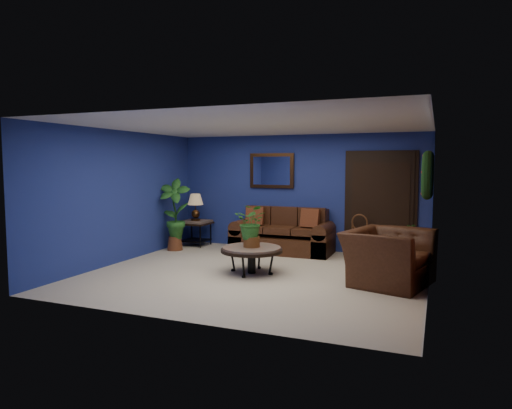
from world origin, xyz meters
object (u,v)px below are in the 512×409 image
at_px(table_lamp, 195,204).
at_px(side_chair, 358,233).
at_px(sofa, 283,237).
at_px(end_table, 196,226).
at_px(coffee_table, 252,250).
at_px(armchair, 388,257).

relative_size(table_lamp, side_chair, 0.68).
bearing_deg(sofa, end_table, -179.20).
height_order(table_lamp, side_chair, table_lamp).
relative_size(end_table, table_lamp, 1.08).
bearing_deg(side_chair, sofa, -167.91).
distance_m(sofa, table_lamp, 2.20).
bearing_deg(table_lamp, side_chair, 0.98).
distance_m(end_table, side_chair, 3.66).
bearing_deg(coffee_table, side_chair, 54.75).
distance_m(end_table, table_lamp, 0.52).
bearing_deg(table_lamp, coffee_table, -42.08).
bearing_deg(table_lamp, end_table, -45.00).
distance_m(sofa, end_table, 2.11).
bearing_deg(sofa, table_lamp, -179.20).
xyz_separation_m(table_lamp, armchair, (4.45, -1.86, -0.54)).
height_order(coffee_table, armchair, armchair).
relative_size(coffee_table, end_table, 1.66).
relative_size(coffee_table, table_lamp, 1.79).
height_order(end_table, armchair, armchair).
bearing_deg(side_chair, table_lamp, -168.16).
relative_size(sofa, end_table, 3.31).
distance_m(sofa, side_chair, 1.57).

